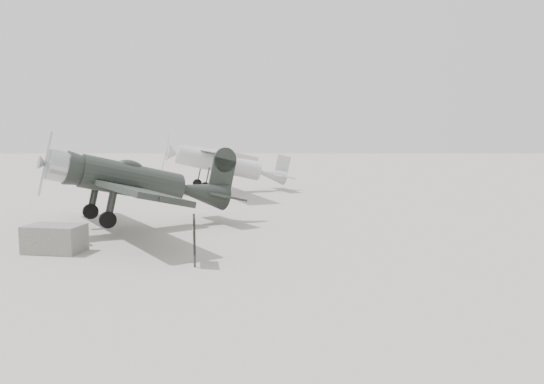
{
  "coord_description": "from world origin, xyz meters",
  "views": [
    {
      "loc": [
        1.49,
        -18.76,
        3.82
      ],
      "look_at": [
        1.64,
        1.99,
        1.5
      ],
      "focal_mm": 35.0,
      "sensor_mm": 36.0,
      "label": 1
    }
  ],
  "objects": [
    {
      "name": "highwing_monoplane",
      "position": [
        -1.35,
        15.22,
        2.07
      ],
      "size": [
        8.34,
        11.53,
        3.3
      ],
      "rotation": [
        0.0,
        0.23,
        0.35
      ],
      "color": "#A9ABAE",
      "rests_on": "ground"
    },
    {
      "name": "lowwing_monoplane",
      "position": [
        -3.54,
        2.08,
        1.87
      ],
      "size": [
        8.79,
        10.16,
        3.53
      ],
      "rotation": [
        0.0,
        0.24,
        0.57
      ],
      "color": "black",
      "rests_on": "ground"
    },
    {
      "name": "sign_board",
      "position": [
        -0.66,
        -3.61,
        0.86
      ],
      "size": [
        0.21,
        1.0,
        1.45
      ],
      "rotation": [
        0.0,
        0.0,
        0.15
      ],
      "color": "#333333",
      "rests_on": "ground"
    },
    {
      "name": "ground",
      "position": [
        0.0,
        0.0,
        0.0
      ],
      "size": [
        160.0,
        160.0,
        0.0
      ],
      "primitive_type": "plane",
      "color": "#ABA498",
      "rests_on": "ground"
    },
    {
      "name": "equipment_block",
      "position": [
        -5.37,
        -2.0,
        0.44
      ],
      "size": [
        1.93,
        1.39,
        0.89
      ],
      "primitive_type": "cube",
      "rotation": [
        0.0,
        0.0,
        -0.17
      ],
      "color": "#63605B",
      "rests_on": "ground"
    }
  ]
}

